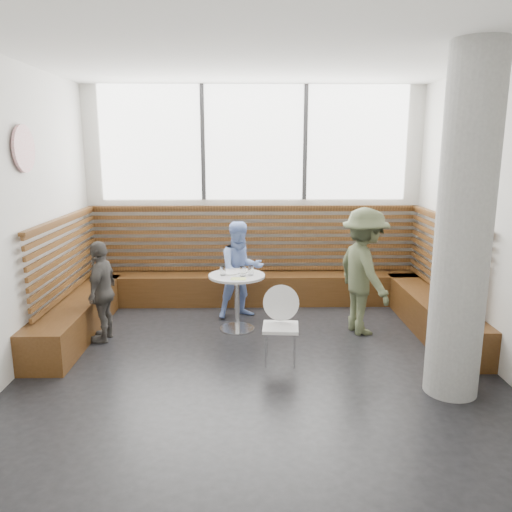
{
  "coord_description": "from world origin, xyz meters",
  "views": [
    {
      "loc": [
        -0.11,
        -5.01,
        2.32
      ],
      "look_at": [
        0.0,
        1.0,
        1.0
      ],
      "focal_mm": 35.0,
      "sensor_mm": 36.0,
      "label": 1
    }
  ],
  "objects_px": {
    "concrete_column": "(464,228)",
    "cafe_table": "(237,291)",
    "adult_man": "(364,271)",
    "cafe_chair": "(280,319)",
    "child_back": "(241,270)",
    "child_left": "(102,291)"
  },
  "relations": [
    {
      "from": "concrete_column",
      "to": "cafe_table",
      "type": "xyz_separation_m",
      "value": [
        -2.09,
        1.7,
        -1.07
      ]
    },
    {
      "from": "cafe_table",
      "to": "concrete_column",
      "type": "bearing_deg",
      "value": -39.16
    },
    {
      "from": "concrete_column",
      "to": "adult_man",
      "type": "xyz_separation_m",
      "value": [
        -0.5,
        1.6,
        -0.8
      ]
    },
    {
      "from": "cafe_table",
      "to": "adult_man",
      "type": "relative_size",
      "value": 0.46
    },
    {
      "from": "cafe_chair",
      "to": "adult_man",
      "type": "distance_m",
      "value": 1.43
    },
    {
      "from": "cafe_table",
      "to": "adult_man",
      "type": "height_order",
      "value": "adult_man"
    },
    {
      "from": "cafe_chair",
      "to": "child_back",
      "type": "distance_m",
      "value": 1.55
    },
    {
      "from": "child_back",
      "to": "child_left",
      "type": "bearing_deg",
      "value": -175.43
    },
    {
      "from": "cafe_table",
      "to": "adult_man",
      "type": "xyz_separation_m",
      "value": [
        1.59,
        -0.1,
        0.27
      ]
    },
    {
      "from": "cafe_chair",
      "to": "adult_man",
      "type": "bearing_deg",
      "value": 42.72
    },
    {
      "from": "concrete_column",
      "to": "cafe_table",
      "type": "relative_size",
      "value": 4.35
    },
    {
      "from": "adult_man",
      "to": "concrete_column",
      "type": "bearing_deg",
      "value": -178.05
    },
    {
      "from": "concrete_column",
      "to": "child_back",
      "type": "distance_m",
      "value": 3.16
    },
    {
      "from": "adult_man",
      "to": "child_left",
      "type": "bearing_deg",
      "value": 78.11
    },
    {
      "from": "concrete_column",
      "to": "cafe_table",
      "type": "bearing_deg",
      "value": 140.84
    },
    {
      "from": "cafe_chair",
      "to": "child_back",
      "type": "relative_size",
      "value": 0.62
    },
    {
      "from": "cafe_chair",
      "to": "child_left",
      "type": "xyz_separation_m",
      "value": [
        -2.11,
        0.66,
        0.13
      ]
    },
    {
      "from": "concrete_column",
      "to": "child_back",
      "type": "bearing_deg",
      "value": 132.72
    },
    {
      "from": "cafe_table",
      "to": "adult_man",
      "type": "bearing_deg",
      "value": -3.75
    },
    {
      "from": "concrete_column",
      "to": "cafe_chair",
      "type": "distance_m",
      "value": 2.09
    },
    {
      "from": "cafe_chair",
      "to": "child_left",
      "type": "relative_size",
      "value": 0.68
    },
    {
      "from": "adult_man",
      "to": "child_left",
      "type": "relative_size",
      "value": 1.29
    }
  ]
}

